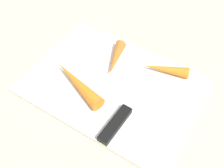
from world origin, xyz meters
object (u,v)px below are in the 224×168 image
(knife, at_px, (119,119))
(carrot_longest, at_px, (77,83))
(carrot_shortest, at_px, (115,59))
(cutting_board, at_px, (112,86))
(carrot_medium, at_px, (165,69))

(knife, xyz_separation_m, carrot_longest, (0.12, -0.02, 0.01))
(knife, bearing_deg, carrot_shortest, 36.16)
(carrot_longest, distance_m, carrot_shortest, 0.11)
(cutting_board, distance_m, knife, 0.09)
(knife, relative_size, carrot_longest, 1.37)
(carrot_medium, bearing_deg, knife, 63.23)
(carrot_medium, distance_m, carrot_longest, 0.20)
(knife, xyz_separation_m, carrot_medium, (-0.02, -0.16, 0.01))
(carrot_medium, relative_size, carrot_shortest, 1.02)
(cutting_board, bearing_deg, knife, 130.56)
(knife, distance_m, carrot_shortest, 0.16)
(carrot_medium, bearing_deg, cutting_board, 28.33)
(cutting_board, height_order, knife, knife)
(cutting_board, relative_size, knife, 1.80)
(cutting_board, relative_size, carrot_longest, 2.46)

